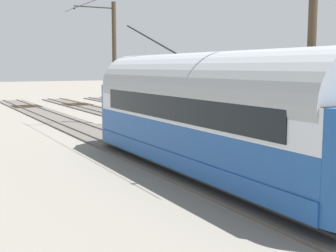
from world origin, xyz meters
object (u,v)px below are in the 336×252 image
boxcar_adjacent (314,109)px  catenary_pole_foreground (114,62)px  vintage_streetcar (204,113)px  catenary_pole_mid_near (310,57)px

boxcar_adjacent → catenary_pole_foreground: size_ratio=1.69×
boxcar_adjacent → vintage_streetcar: bearing=-2.6°
catenary_pole_foreground → catenary_pole_mid_near: same height
catenary_pole_mid_near → catenary_pole_foreground: bearing=-90.0°
vintage_streetcar → catenary_pole_foreground: size_ratio=1.97×
vintage_streetcar → catenary_pole_mid_near: size_ratio=1.97×
catenary_pole_foreground → catenary_pole_mid_near: size_ratio=1.00×
vintage_streetcar → catenary_pole_mid_near: bearing=137.6°
boxcar_adjacent → catenary_pole_mid_near: catenary_pole_mid_near is taller
boxcar_adjacent → catenary_pole_foreground: 15.52m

